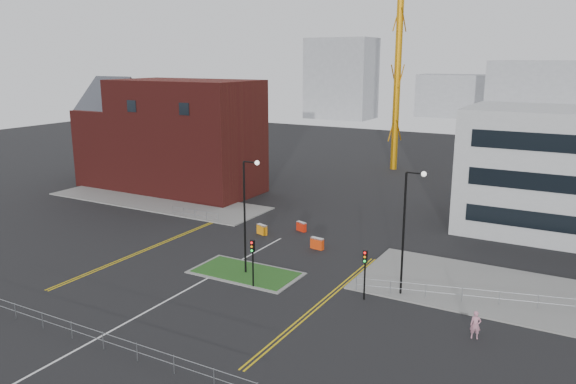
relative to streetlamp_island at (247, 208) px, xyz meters
The scene contains 25 objects.
ground 9.91m from the streetlamp_island, 105.50° to the right, with size 200.00×200.00×0.00m, color black.
pavement_left 26.80m from the streetlamp_island, 147.78° to the left, with size 28.00×8.00×0.12m, color slate.
pavement_right 21.35m from the streetlamp_island, 16.87° to the left, with size 24.00×10.00×0.12m, color slate.
island_kerb 5.38m from the streetlamp_island, behind, with size 8.60×4.60×0.08m, color slate.
grass_island 5.36m from the streetlamp_island, behind, with size 8.00×4.00×0.12m, color #1E4D19.
brick_building 32.20m from the streetlamp_island, 141.56° to the left, with size 24.20×10.07×14.24m.
streetlamp_island is the anchor object (origin of this frame).
streetlamp_right_near 12.17m from the streetlamp_island, ahead, with size 1.46×0.36×9.18m.
traffic_light_island 3.92m from the streetlamp_island, 48.59° to the right, with size 0.28×0.33×3.65m.
traffic_light_right 10.19m from the streetlamp_island, ahead, with size 0.28×0.33×3.65m.
railing_front 14.91m from the streetlamp_island, 99.00° to the right, with size 24.05×0.05×1.10m.
railing_left 17.22m from the streetlamp_island, 142.89° to the left, with size 6.05×0.05×1.10m.
railing_right 19.18m from the streetlamp_island, 10.84° to the left, with size 19.05×5.05×1.10m.
centre_line 8.38m from the streetlamp_island, 110.29° to the right, with size 0.15×30.00×0.01m, color silver.
yellow_left_a 12.61m from the streetlamp_island, 169.89° to the left, with size 0.12×24.00×0.01m, color gold.
yellow_left_b 12.35m from the streetlamp_island, 169.62° to the left, with size 0.12×24.00×0.01m, color gold.
yellow_right_a 9.29m from the streetlamp_island, 15.36° to the right, with size 0.12×20.00×0.01m, color gold.
yellow_right_b 9.53m from the streetlamp_island, 14.78° to the right, with size 0.12×20.00×0.01m, color gold.
skyline_a 119.82m from the streetlamp_island, 110.65° to the left, with size 18.00×12.00×22.00m, color gray.
skyline_b 122.28m from the streetlamp_island, 86.35° to the left, with size 24.00×12.00×16.00m, color gray.
skyline_d 132.40m from the streetlamp_island, 94.43° to the left, with size 30.00×12.00×12.00m, color gray.
pedestrian 18.44m from the streetlamp_island, ahead, with size 0.63×0.42×1.74m, color #C88196.
barrier_left 11.32m from the streetlamp_island, 115.71° to the left, with size 1.22×0.75×0.98m.
barrier_mid 13.06m from the streetlamp_island, 97.65° to the left, with size 1.16×0.74×0.93m.
barrier_right 9.59m from the streetlamp_island, 75.25° to the left, with size 1.27×0.58×1.03m.
Camera 1 is at (25.32, -26.66, 16.59)m, focal length 35.00 mm.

